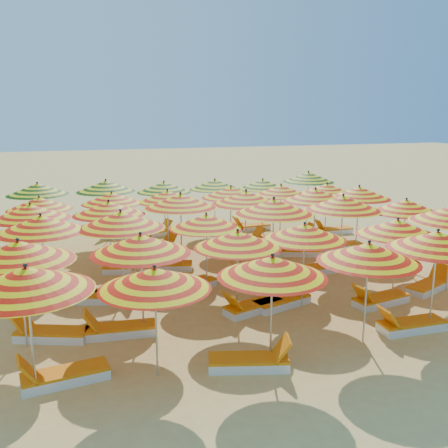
{
  "coord_description": "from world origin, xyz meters",
  "views": [
    {
      "loc": [
        -5.15,
        -15.33,
        5.32
      ],
      "look_at": [
        0.0,
        0.5,
        1.6
      ],
      "focal_mm": 40.0,
      "sensor_mm": 36.0,
      "label": 1
    }
  ],
  "objects_px": {
    "umbrella_1": "(155,279)",
    "lounger_22": "(26,260)",
    "umbrella_8": "(238,240)",
    "umbrella_25": "(112,198)",
    "lounger_8": "(380,300)",
    "lounger_16": "(19,279)",
    "umbrella_24": "(39,203)",
    "umbrella_7": "(141,244)",
    "lounger_26": "(295,236)",
    "umbrella_19": "(109,208)",
    "umbrella_16": "(343,203)",
    "umbrella_34": "(263,184)",
    "lounger_20": "(297,251)",
    "lounger_7": "(283,301)",
    "lounger_6": "(252,307)",
    "lounger_11": "(107,297)",
    "umbrella_13": "(121,220)",
    "lounger_30": "(225,226)",
    "umbrella_26": "(167,196)",
    "umbrella_27": "(231,192)",
    "umbrella_30": "(38,189)",
    "umbrella_12": "(41,224)",
    "lounger_18": "(166,265)",
    "lounger_24": "(157,249)",
    "umbrella_10": "(397,227)",
    "umbrella_15": "(274,207)",
    "umbrella_32": "(164,187)",
    "umbrella_14": "(206,221)",
    "lounger_23": "(130,248)",
    "lounger_10": "(65,297)",
    "umbrella_33": "(215,184)",
    "umbrella_20": "(181,201)",
    "umbrella_21": "(246,198)",
    "lounger_17": "(130,268)",
    "lounger_29": "(154,233)",
    "lounger_21": "(339,246)",
    "lounger_14": "(324,268)",
    "lounger_2": "(410,325)",
    "lounger_15": "(392,266)",
    "umbrella_29": "(327,189)",
    "beachgoer_a": "(136,260)",
    "umbrella_0": "(26,280)",
    "umbrella_22": "(315,195)",
    "lounger_19": "(256,253)",
    "umbrella_2": "(272,267)",
    "lounger_13": "(256,277)"
  },
  "relations": [
    {
      "from": "umbrella_1",
      "to": "lounger_22",
      "type": "relative_size",
      "value": 1.64
    },
    {
      "from": "umbrella_24",
      "to": "umbrella_33",
      "type": "relative_size",
      "value": 1.12
    },
    {
      "from": "lounger_8",
      "to": "lounger_16",
      "type": "xyz_separation_m",
      "value": [
        -9.84,
        5.13,
        0.0
      ]
    },
    {
      "from": "umbrella_32",
      "to": "lounger_30",
      "type": "bearing_deg",
      "value": 8.38
    },
    {
      "from": "lounger_10",
      "to": "lounger_21",
      "type": "distance_m",
      "value": 10.76
    },
    {
      "from": "umbrella_19",
      "to": "umbrella_16",
      "type": "bearing_deg",
      "value": -17.56
    },
    {
      "from": "umbrella_34",
      "to": "lounger_20",
      "type": "xyz_separation_m",
      "value": [
        -0.41,
        -4.54,
        -1.95
      ]
    },
    {
      "from": "umbrella_13",
      "to": "lounger_30",
      "type": "relative_size",
      "value": 1.67
    },
    {
      "from": "lounger_2",
      "to": "lounger_23",
      "type": "distance_m",
      "value": 10.99
    },
    {
      "from": "umbrella_8",
      "to": "umbrella_13",
      "type": "bearing_deg",
      "value": 138.51
    },
    {
      "from": "umbrella_12",
      "to": "lounger_18",
      "type": "bearing_deg",
      "value": 27.71
    },
    {
      "from": "umbrella_8",
      "to": "lounger_20",
      "type": "distance_m",
      "value": 6.69
    },
    {
      "from": "umbrella_15",
      "to": "lounger_15",
      "type": "height_order",
      "value": "umbrella_15"
    },
    {
      "from": "lounger_18",
      "to": "umbrella_32",
      "type": "bearing_deg",
      "value": -84.46
    },
    {
      "from": "umbrella_27",
      "to": "umbrella_30",
      "type": "xyz_separation_m",
      "value": [
        -7.38,
        2.44,
        0.11
      ]
    },
    {
      "from": "umbrella_0",
      "to": "umbrella_32",
      "type": "height_order",
      "value": "umbrella_0"
    },
    {
      "from": "umbrella_8",
      "to": "umbrella_25",
      "type": "xyz_separation_m",
      "value": [
        -2.45,
        7.39,
        0.01
      ]
    },
    {
      "from": "umbrella_24",
      "to": "umbrella_7",
      "type": "bearing_deg",
      "value": -70.58
    },
    {
      "from": "lounger_10",
      "to": "umbrella_32",
      "type": "bearing_deg",
      "value": -131.26
    },
    {
      "from": "umbrella_12",
      "to": "beachgoer_a",
      "type": "relative_size",
      "value": 1.9
    },
    {
      "from": "umbrella_16",
      "to": "lounger_16",
      "type": "xyz_separation_m",
      "value": [
        -10.34,
        2.15,
        -2.24
      ]
    },
    {
      "from": "umbrella_26",
      "to": "lounger_6",
      "type": "distance_m",
      "value": 7.2
    },
    {
      "from": "umbrella_10",
      "to": "umbrella_15",
      "type": "height_order",
      "value": "umbrella_15"
    },
    {
      "from": "lounger_7",
      "to": "lounger_16",
      "type": "xyz_separation_m",
      "value": [
        -7.21,
        4.38,
        0.0
      ]
    },
    {
      "from": "umbrella_29",
      "to": "lounger_15",
      "type": "relative_size",
      "value": 1.62
    },
    {
      "from": "umbrella_27",
      "to": "lounger_16",
      "type": "xyz_separation_m",
      "value": [
        -7.93,
        -2.34,
        -2.05
      ]
    },
    {
      "from": "lounger_6",
      "to": "lounger_30",
      "type": "xyz_separation_m",
      "value": [
        2.37,
        9.62,
        0.0
      ]
    },
    {
      "from": "umbrella_8",
      "to": "umbrella_20",
      "type": "relative_size",
      "value": 0.83
    },
    {
      "from": "umbrella_30",
      "to": "lounger_19",
      "type": "xyz_separation_m",
      "value": [
        7.7,
        -4.41,
        -2.16
      ]
    },
    {
      "from": "lounger_7",
      "to": "lounger_11",
      "type": "xyz_separation_m",
      "value": [
        -4.68,
        1.85,
        0.0
      ]
    },
    {
      "from": "lounger_14",
      "to": "umbrella_12",
      "type": "bearing_deg",
      "value": 175.18
    },
    {
      "from": "lounger_23",
      "to": "lounger_29",
      "type": "xyz_separation_m",
      "value": [
        1.31,
        2.2,
        0.0
      ]
    },
    {
      "from": "lounger_17",
      "to": "umbrella_7",
      "type": "bearing_deg",
      "value": -79.79
    },
    {
      "from": "lounger_6",
      "to": "lounger_11",
      "type": "distance_m",
      "value": 4.19
    },
    {
      "from": "umbrella_12",
      "to": "lounger_13",
      "type": "bearing_deg",
      "value": -1.22
    },
    {
      "from": "umbrella_8",
      "to": "lounger_26",
      "type": "height_order",
      "value": "umbrella_8"
    },
    {
      "from": "umbrella_16",
      "to": "lounger_19",
      "type": "height_order",
      "value": "umbrella_16"
    },
    {
      "from": "umbrella_19",
      "to": "lounger_8",
      "type": "relative_size",
      "value": 1.69
    },
    {
      "from": "umbrella_34",
      "to": "lounger_24",
      "type": "distance_m",
      "value": 6.29
    },
    {
      "from": "lounger_23",
      "to": "umbrella_2",
      "type": "bearing_deg",
      "value": -99.41
    },
    {
      "from": "umbrella_21",
      "to": "lounger_6",
      "type": "xyz_separation_m",
      "value": [
        -1.53,
        -4.63,
        -2.19
      ]
    },
    {
      "from": "umbrella_14",
      "to": "lounger_14",
      "type": "relative_size",
      "value": 1.38
    },
    {
      "from": "umbrella_21",
      "to": "lounger_7",
      "type": "height_order",
      "value": "umbrella_21"
    },
    {
      "from": "umbrella_0",
      "to": "lounger_29",
      "type": "distance_m",
      "value": 12.73
    },
    {
      "from": "umbrella_26",
      "to": "lounger_17",
      "type": "relative_size",
      "value": 1.62
    },
    {
      "from": "umbrella_14",
      "to": "lounger_23",
      "type": "distance_m",
      "value": 5.46
    },
    {
      "from": "lounger_26",
      "to": "umbrella_19",
      "type": "bearing_deg",
      "value": -164.13
    },
    {
      "from": "umbrella_16",
      "to": "lounger_29",
      "type": "bearing_deg",
      "value": 126.73
    },
    {
      "from": "umbrella_22",
      "to": "lounger_20",
      "type": "xyz_separation_m",
      "value": [
        -0.6,
        0.15,
        -2.16
      ]
    },
    {
      "from": "umbrella_13",
      "to": "umbrella_26",
      "type": "distance_m",
      "value": 5.23
    }
  ]
}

